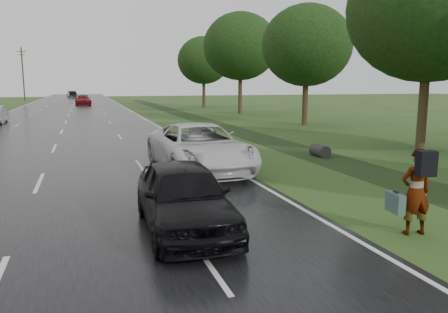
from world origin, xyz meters
name	(u,v)px	position (x,y,z in m)	size (l,w,h in m)	color
road	(70,112)	(0.00, 45.00, 0.02)	(14.00, 180.00, 0.04)	black
edge_stripe_east	(131,111)	(6.75, 45.00, 0.04)	(0.12, 180.00, 0.01)	silver
edge_stripe_west	(4,114)	(-6.75, 45.00, 0.04)	(0.12, 180.00, 0.01)	silver
center_line	(70,112)	(0.00, 45.00, 0.04)	(0.12, 180.00, 0.01)	silver
drainage_ditch	(250,134)	(11.50, 18.71, 0.04)	(2.20, 120.00, 0.56)	black
utility_pole_distant	(23,73)	(-9.20, 85.00, 5.20)	(1.60, 0.26, 10.00)	#3D2919
tree_east_b	(430,8)	(17.00, 10.00, 6.68)	(7.60, 7.60, 10.11)	#3D2919
tree_east_c	(307,46)	(18.20, 24.00, 6.14)	(7.00, 7.00, 9.29)	#3D2919
tree_east_d	(240,46)	(17.80, 38.00, 7.15)	(8.00, 8.00, 10.76)	#3D2919
tree_east_f	(204,60)	(17.50, 52.00, 6.37)	(7.20, 7.20, 9.62)	#3D2919
pedestrian	(415,191)	(8.17, 0.30, 0.97)	(0.88, 0.84, 1.89)	#A5998C
white_pickup	(199,147)	(5.50, 8.36, 0.91)	(2.88, 6.25, 1.74)	silver
dark_sedan	(184,196)	(3.50, 2.00, 0.80)	(1.79, 4.46, 1.52)	black
far_car_red	(83,100)	(1.45, 62.25, 0.79)	(2.09, 5.14, 1.49)	maroon
far_car_dark	(72,94)	(-1.00, 100.74, 0.78)	(1.57, 4.51, 1.49)	black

